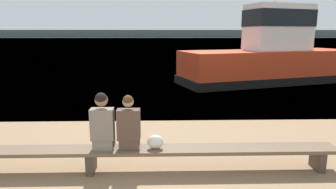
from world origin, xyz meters
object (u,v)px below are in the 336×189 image
object	(u,v)px
bench_main	(91,152)
person_right	(129,126)
shopping_bag	(155,142)
person_left	(103,124)
tugboat_red	(270,58)

from	to	relation	value
bench_main	person_right	world-z (taller)	person_right
bench_main	person_right	bearing A→B (deg)	0.33
bench_main	person_right	distance (m)	0.83
person_right	shopping_bag	world-z (taller)	person_right
person_left	shopping_bag	distance (m)	0.97
bench_main	person_left	bearing A→B (deg)	0.29
bench_main	shopping_bag	distance (m)	1.16
bench_main	tugboat_red	xyz separation A→B (m)	(6.73, 9.82, 0.83)
person_right	bench_main	bearing A→B (deg)	-179.67
person_left	person_right	xyz separation A→B (m)	(0.45, 0.00, -0.04)
tugboat_red	bench_main	bearing A→B (deg)	128.14
person_left	person_right	world-z (taller)	person_left
person_left	tugboat_red	size ratio (longest dim) A/B	0.11
person_right	shopping_bag	bearing A→B (deg)	-3.20
person_right	person_left	bearing A→B (deg)	-179.65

